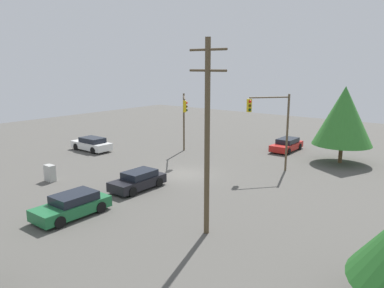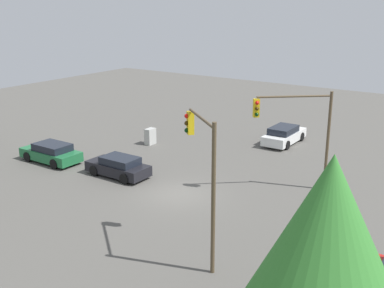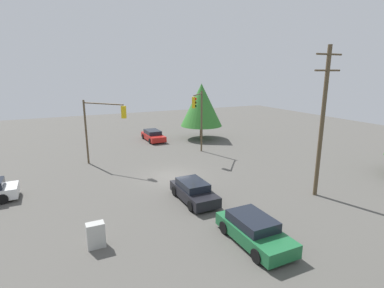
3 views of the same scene
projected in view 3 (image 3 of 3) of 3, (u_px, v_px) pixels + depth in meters
ground_plane at (171, 177)px, 24.90m from camera, size 80.00×80.00×0.00m
sedan_red at (153, 136)px, 37.72m from camera, size 1.97×4.60×1.30m
sedan_dark at (194, 191)px, 20.20m from camera, size 1.93×4.29×1.33m
sedan_green at (254, 230)px, 15.23m from camera, size 2.05×4.55×1.37m
traffic_signal_main at (101, 121)px, 26.77m from camera, size 3.17×3.65×6.01m
traffic_signal_cross at (199, 112)px, 30.49m from camera, size 2.52×2.96×6.53m
utility_pole_tall at (322, 120)px, 20.00m from camera, size 2.20×0.28×10.19m
electrical_cabinet at (96, 235)px, 14.82m from camera, size 0.87×0.54×1.28m
tree_far at (201, 105)px, 37.93m from camera, size 5.30×5.30×7.04m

